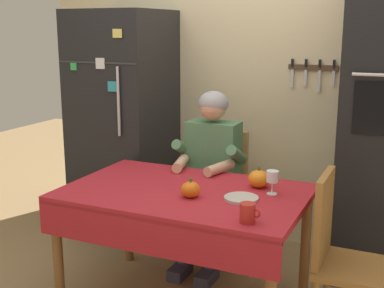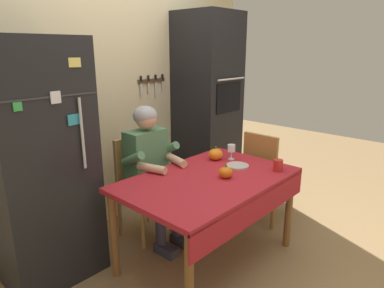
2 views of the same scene
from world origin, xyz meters
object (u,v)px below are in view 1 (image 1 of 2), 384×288
at_px(chair_behind_person, 219,188).
at_px(chair_right_side, 341,252).
at_px(wine_glass, 272,178).
at_px(pumpkin_large, 259,179).
at_px(seated_person, 210,165).
at_px(dining_table, 183,205).
at_px(serving_tray, 241,198).
at_px(refrigerator, 124,125).
at_px(pumpkin_medium, 191,189).
at_px(coffee_mug, 248,213).

bearing_deg(chair_behind_person, chair_right_side, -37.14).
bearing_deg(wine_glass, pumpkin_large, 138.97).
bearing_deg(chair_right_side, seated_person, 150.48).
height_order(chair_behind_person, pumpkin_large, chair_behind_person).
bearing_deg(pumpkin_large, chair_right_side, -21.60).
relative_size(dining_table, chair_behind_person, 1.51).
xyz_separation_m(dining_table, chair_right_side, (0.90, 0.04, -0.14)).
bearing_deg(serving_tray, dining_table, 179.64).
height_order(refrigerator, serving_tray, refrigerator).
relative_size(chair_behind_person, seated_person, 0.75).
xyz_separation_m(refrigerator, chair_behind_person, (0.86, -0.09, -0.39)).
bearing_deg(seated_person, refrigerator, 162.07).
bearing_deg(pumpkin_large, pumpkin_medium, -131.17).
height_order(chair_right_side, wine_glass, chair_right_side).
xyz_separation_m(dining_table, coffee_mug, (0.50, -0.31, 0.13)).
distance_m(chair_behind_person, chair_right_side, 1.24).
bearing_deg(pumpkin_large, refrigerator, 154.57).
height_order(chair_behind_person, coffee_mug, chair_behind_person).
bearing_deg(dining_table, serving_tray, -0.36).
bearing_deg(chair_right_side, pumpkin_medium, -171.18).
xyz_separation_m(dining_table, chair_behind_person, (-0.09, 0.79, -0.14)).
bearing_deg(pumpkin_medium, pumpkin_large, 48.83).
height_order(dining_table, wine_glass, wine_glass).
xyz_separation_m(coffee_mug, pumpkin_large, (-0.12, 0.56, 0.00)).
bearing_deg(chair_right_side, pumpkin_large, 158.40).
height_order(seated_person, wine_glass, seated_person).
relative_size(seated_person, pumpkin_medium, 11.12).
bearing_deg(chair_right_side, wine_glass, 164.77).
distance_m(pumpkin_large, serving_tray, 0.26).
bearing_deg(dining_table, seated_person, 98.15).
height_order(seated_person, coffee_mug, seated_person).
relative_size(refrigerator, pumpkin_large, 14.10).
bearing_deg(seated_person, serving_tray, -53.79).
bearing_deg(dining_table, pumpkin_medium, -43.98).
distance_m(wine_glass, serving_tray, 0.22).
xyz_separation_m(refrigerator, chair_right_side, (1.85, -0.84, -0.39)).
xyz_separation_m(wine_glass, pumpkin_large, (-0.11, 0.09, -0.05)).
xyz_separation_m(wine_glass, serving_tray, (-0.13, -0.16, -0.09)).
distance_m(chair_right_side, wine_glass, 0.54).
bearing_deg(seated_person, chair_behind_person, 90.00).
height_order(chair_right_side, coffee_mug, chair_right_side).
relative_size(coffee_mug, serving_tray, 0.55).
bearing_deg(pumpkin_medium, dining_table, 136.02).
relative_size(wine_glass, pumpkin_medium, 1.24).
xyz_separation_m(refrigerator, dining_table, (0.95, -0.88, -0.24)).
distance_m(dining_table, chair_right_side, 0.91).
height_order(refrigerator, chair_right_side, refrigerator).
relative_size(coffee_mug, pumpkin_large, 0.83).
bearing_deg(wine_glass, refrigerator, 153.19).
bearing_deg(dining_table, wine_glass, 18.04).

